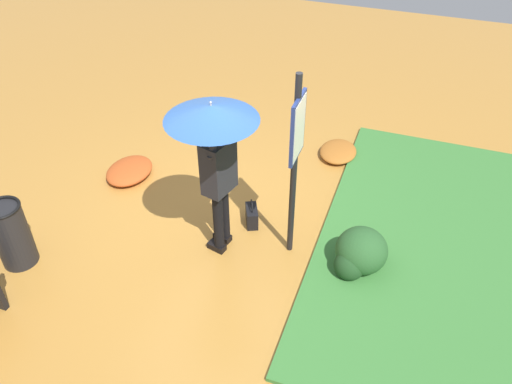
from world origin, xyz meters
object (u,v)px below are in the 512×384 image
object	(u,v)px
person_with_umbrella	(215,141)
handbag	(252,215)
info_sign_post	(296,149)
trash_bin	(11,234)

from	to	relation	value
person_with_umbrella	handbag	bearing A→B (deg)	161.98
person_with_umbrella	handbag	size ratio (longest dim) A/B	5.53
handbag	info_sign_post	bearing A→B (deg)	64.79
person_with_umbrella	trash_bin	distance (m)	2.62
info_sign_post	person_with_umbrella	bearing A→B (deg)	-69.59
info_sign_post	trash_bin	size ratio (longest dim) A/B	2.76
info_sign_post	handbag	bearing A→B (deg)	-115.21
info_sign_post	handbag	world-z (taller)	info_sign_post
info_sign_post	trash_bin	world-z (taller)	info_sign_post
handbag	trash_bin	size ratio (longest dim) A/B	0.44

